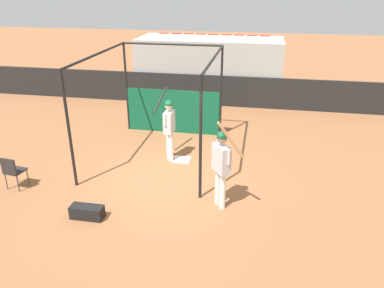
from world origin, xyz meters
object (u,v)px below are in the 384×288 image
at_px(equipment_bag, 87,212).
at_px(folding_chair, 12,170).
at_px(player_waiting, 221,162).
at_px(player_batter, 169,124).

bearing_deg(equipment_bag, folding_chair, 159.98).
distance_m(player_waiting, folding_chair, 4.97).
bearing_deg(folding_chair, player_batter, 42.03).
xyz_separation_m(player_batter, equipment_bag, (-1.03, -3.11, -0.90)).
distance_m(player_waiting, equipment_bag, 3.03).
relative_size(player_waiting, equipment_bag, 3.04).
bearing_deg(player_batter, folding_chair, 128.49).
xyz_separation_m(folding_chair, equipment_bag, (2.23, -0.81, -0.38)).
distance_m(player_batter, equipment_bag, 3.40).
distance_m(folding_chair, equipment_bag, 2.40).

